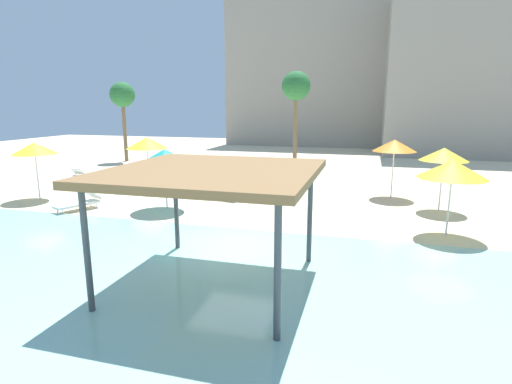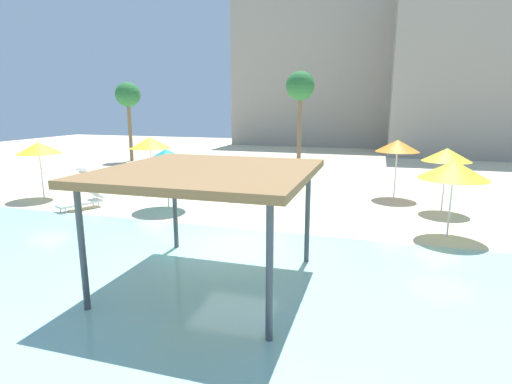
% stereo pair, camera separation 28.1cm
% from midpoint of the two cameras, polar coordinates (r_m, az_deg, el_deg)
% --- Properties ---
extents(ground_plane, '(80.00, 80.00, 0.00)m').
position_cam_midpoint_polar(ground_plane, '(12.98, -3.62, -7.38)').
color(ground_plane, beige).
extents(lagoon_water, '(44.00, 13.50, 0.04)m').
position_cam_midpoint_polar(lagoon_water, '(8.65, -15.76, -18.28)').
color(lagoon_water, '#99D1C6').
rests_on(lagoon_water, ground).
extents(shade_pavilion, '(4.75, 4.75, 2.90)m').
position_cam_midpoint_polar(shade_pavilion, '(9.50, -6.98, 2.38)').
color(shade_pavilion, '#42474C').
rests_on(shade_pavilion, ground).
extents(beach_umbrella_yellow_0, '(2.15, 2.15, 2.70)m').
position_cam_midpoint_polar(beach_umbrella_yellow_0, '(22.18, -15.55, 6.70)').
color(beach_umbrella_yellow_0, silver).
rests_on(beach_umbrella_yellow_0, ground).
extents(beach_umbrella_yellow_1, '(1.97, 1.97, 2.67)m').
position_cam_midpoint_polar(beach_umbrella_yellow_1, '(21.36, -29.21, 5.40)').
color(beach_umbrella_yellow_1, silver).
rests_on(beach_umbrella_yellow_1, ground).
extents(beach_umbrella_yellow_2, '(1.93, 1.93, 2.64)m').
position_cam_midpoint_polar(beach_umbrella_yellow_2, '(18.23, 24.66, 4.85)').
color(beach_umbrella_yellow_2, silver).
rests_on(beach_umbrella_yellow_2, ground).
extents(beach_umbrella_teal_3, '(2.19, 2.19, 2.56)m').
position_cam_midpoint_polar(beach_umbrella_teal_3, '(17.28, -13.26, 4.92)').
color(beach_umbrella_teal_3, silver).
rests_on(beach_umbrella_teal_3, ground).
extents(beach_umbrella_yellow_5, '(2.20, 2.20, 2.59)m').
position_cam_midpoint_polar(beach_umbrella_yellow_5, '(14.66, 25.57, 2.92)').
color(beach_umbrella_yellow_5, silver).
rests_on(beach_umbrella_yellow_5, ground).
extents(beach_umbrella_orange_7, '(2.01, 2.01, 2.77)m').
position_cam_midpoint_polar(beach_umbrella_orange_7, '(20.08, 18.63, 6.25)').
color(beach_umbrella_orange_7, silver).
rests_on(beach_umbrella_orange_7, ground).
extents(lounge_chair_0, '(1.19, 1.99, 0.74)m').
position_cam_midpoint_polar(lounge_chair_0, '(19.23, -2.36, 0.12)').
color(lounge_chair_0, white).
rests_on(lounge_chair_0, ground).
extents(lounge_chair_1, '(1.31, 1.98, 0.74)m').
position_cam_midpoint_polar(lounge_chair_1, '(18.65, -23.96, -1.32)').
color(lounge_chair_1, white).
rests_on(lounge_chair_1, ground).
extents(lounge_chair_2, '(0.91, 1.97, 0.74)m').
position_cam_midpoint_polar(lounge_chair_2, '(25.49, -24.78, 1.98)').
color(lounge_chair_2, white).
rests_on(lounge_chair_2, ground).
extents(palm_tree_0, '(1.90, 1.90, 6.55)m').
position_cam_midpoint_polar(palm_tree_0, '(27.47, 5.40, 14.38)').
color(palm_tree_0, brown).
rests_on(palm_tree_0, ground).
extents(palm_tree_1, '(1.90, 1.90, 6.11)m').
position_cam_midpoint_polar(palm_tree_1, '(33.58, -18.62, 12.70)').
color(palm_tree_1, brown).
rests_on(palm_tree_1, ground).
extents(hotel_block_0, '(22.22, 9.16, 15.29)m').
position_cam_midpoint_polar(hotel_block_0, '(47.83, 10.54, 15.92)').
color(hotel_block_0, '#9E9384').
rests_on(hotel_block_0, ground).
extents(hotel_block_1, '(17.18, 10.79, 14.06)m').
position_cam_midpoint_polar(hotel_block_1, '(42.38, 29.73, 14.25)').
color(hotel_block_1, '#9E9384').
rests_on(hotel_block_1, ground).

